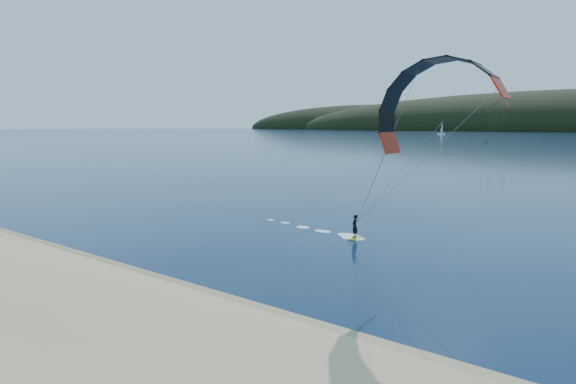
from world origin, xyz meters
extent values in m
plane|color=#071739|center=(0.00, 0.00, 0.00)|extent=(1800.00, 1800.00, 0.00)
cube|color=#826B4B|center=(0.00, 4.50, 0.05)|extent=(220.00, 2.50, 0.10)
ellipsoid|color=black|center=(-50.00, 720.00, 0.00)|extent=(840.00, 280.00, 110.00)
ellipsoid|color=black|center=(-380.00, 780.00, 0.00)|extent=(520.00, 220.00, 90.00)
cube|color=#A8D919|center=(2.89, 20.44, 0.05)|extent=(0.62, 1.53, 0.08)
imported|color=black|center=(2.89, 20.44, 1.00)|extent=(0.50, 0.71, 1.83)
cylinder|color=gray|center=(7.08, 17.72, 5.15)|extent=(0.02, 0.02, 11.90)
cube|color=#A8D919|center=(-29.61, 203.16, 0.05)|extent=(1.11, 1.26, 0.07)
imported|color=black|center=(-29.61, 203.16, 0.86)|extent=(0.94, 0.97, 1.58)
cylinder|color=gray|center=(-26.66, 200.55, 8.07)|extent=(0.02, 0.02, 15.57)
cube|color=white|center=(-113.87, 404.51, 0.43)|extent=(7.06, 2.77, 1.21)
cylinder|color=white|center=(-113.87, 404.51, 5.18)|extent=(0.17, 0.17, 9.50)
cube|color=white|center=(-113.83, 405.72, 5.18)|extent=(0.22, 2.24, 6.91)
cube|color=white|center=(-113.83, 403.13, 3.45)|extent=(0.18, 1.73, 4.32)
camera|label=1|loc=(19.35, -11.02, 8.80)|focal=28.89mm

